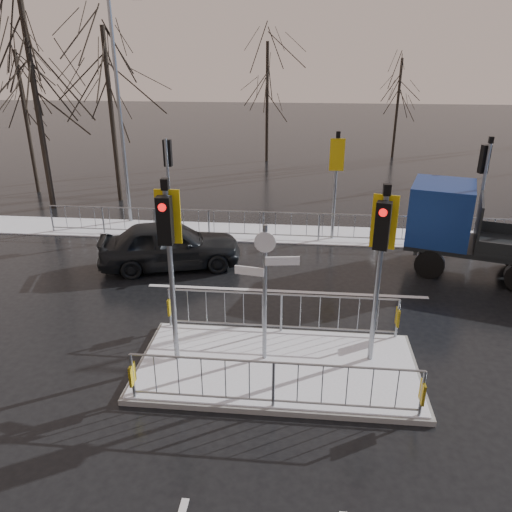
# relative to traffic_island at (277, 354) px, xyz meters

# --- Properties ---
(ground) EXTENTS (120.00, 120.00, 0.00)m
(ground) POSITION_rel_traffic_island_xyz_m (0.01, -0.01, -0.39)
(ground) COLOR black
(ground) RESTS_ON ground
(snow_verge) EXTENTS (30.00, 2.00, 0.04)m
(snow_verge) POSITION_rel_traffic_island_xyz_m (0.01, 8.59, -0.37)
(snow_verge) COLOR white
(snow_verge) RESTS_ON ground
(lane_markings) EXTENTS (8.00, 11.38, 0.01)m
(lane_markings) POSITION_rel_traffic_island_xyz_m (0.01, -0.34, -0.39)
(lane_markings) COLOR silver
(lane_markings) RESTS_ON ground
(traffic_island) EXTENTS (6.00, 3.04, 4.15)m
(traffic_island) POSITION_rel_traffic_island_xyz_m (0.00, 0.00, 0.00)
(traffic_island) COLOR #64635F
(traffic_island) RESTS_ON ground
(far_kerb_fixtures) EXTENTS (18.00, 0.65, 3.83)m
(far_kerb_fixtures) POSITION_rel_traffic_island_xyz_m (0.31, 8.08, 0.63)
(far_kerb_fixtures) COLOR gray
(far_kerb_fixtures) RESTS_ON ground
(car_far_lane) EXTENTS (4.69, 2.86, 1.49)m
(car_far_lane) POSITION_rel_traffic_island_xyz_m (-3.69, 5.22, 0.36)
(car_far_lane) COLOR black
(car_far_lane) RESTS_ON ground
(flatbed_truck) EXTENTS (6.19, 3.69, 2.70)m
(flatbed_truck) POSITION_rel_traffic_island_xyz_m (5.42, 5.82, 1.05)
(flatbed_truck) COLOR black
(flatbed_truck) RESTS_ON ground
(tree_near_a) EXTENTS (4.75, 4.75, 8.97)m
(tree_near_a) POSITION_rel_traffic_island_xyz_m (-10.49, 10.99, 5.72)
(tree_near_a) COLOR black
(tree_near_a) RESTS_ON ground
(tree_near_b) EXTENTS (4.00, 4.00, 7.55)m
(tree_near_b) POSITION_rel_traffic_island_xyz_m (-7.99, 12.49, 4.76)
(tree_near_b) COLOR black
(tree_near_b) RESTS_ON ground
(tree_near_c) EXTENTS (3.50, 3.50, 6.61)m
(tree_near_c) POSITION_rel_traffic_island_xyz_m (-12.49, 13.49, 4.11)
(tree_near_c) COLOR black
(tree_near_c) RESTS_ON ground
(tree_far_a) EXTENTS (3.75, 3.75, 7.08)m
(tree_far_a) POSITION_rel_traffic_island_xyz_m (-1.99, 21.99, 4.43)
(tree_far_a) COLOR black
(tree_far_a) RESTS_ON ground
(tree_far_b) EXTENTS (3.25, 3.25, 6.14)m
(tree_far_b) POSITION_rel_traffic_island_xyz_m (6.01, 23.99, 3.79)
(tree_far_b) COLOR black
(tree_far_b) RESTS_ON ground
(street_lamp_left) EXTENTS (1.25, 0.18, 8.20)m
(street_lamp_left) POSITION_rel_traffic_island_xyz_m (-6.42, 9.49, 4.10)
(street_lamp_left) COLOR gray
(street_lamp_left) RESTS_ON ground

